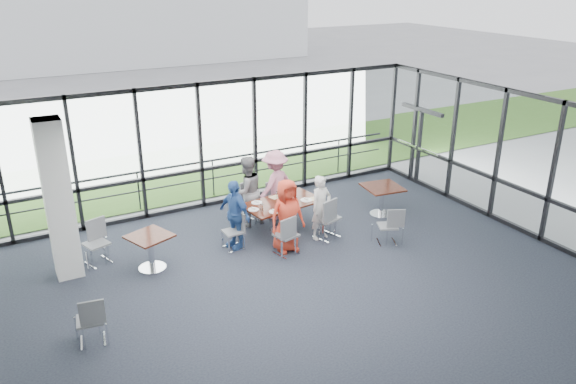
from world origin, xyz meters
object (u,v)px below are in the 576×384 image
structural_column (58,200)px  diner_near_left (287,216)px  main_table (282,207)px  diner_end (234,214)px  chair_spare_la (90,320)px  chair_main_nr (327,218)px  chair_main_end (233,232)px  chair_main_fl (248,205)px  chair_spare_r (388,226)px  side_table_left (150,241)px  chair_spare_lb (96,244)px  diner_far_left (247,191)px  side_table_right (382,191)px  chair_main_fr (273,200)px  diner_near_right (321,208)px  chair_main_nl (286,235)px  diner_far_right (275,185)px

structural_column → diner_near_left: bearing=-15.0°
main_table → diner_near_left: size_ratio=1.18×
diner_end → chair_spare_la: (-3.44, -2.04, -0.35)m
chair_main_nr → chair_main_end: bearing=147.7°
chair_main_fl → chair_spare_la: chair_main_fl is taller
diner_end → chair_spare_r: diner_end is taller
side_table_left → chair_spare_lb: 1.20m
diner_end → chair_spare_r: 3.39m
diner_far_left → diner_near_left: bearing=89.5°
side_table_right → chair_main_fr: size_ratio=1.18×
diner_near_right → chair_main_fr: (-0.40, 1.58, -0.32)m
structural_column → main_table: 4.78m
main_table → side_table_right: size_ratio=1.94×
chair_main_fl → chair_main_nr: bearing=108.2°
main_table → diner_near_left: diner_near_left is taller
chair_spare_la → chair_spare_lb: size_ratio=0.94×
main_table → diner_far_left: diner_far_left is taller
structural_column → side_table_left: size_ratio=3.22×
side_table_right → chair_main_nr: chair_main_nr is taller
chair_main_nl → chair_main_fr: (0.67, 1.90, -0.03)m
diner_far_left → chair_spare_lb: 3.56m
side_table_right → diner_near_left: diner_near_left is taller
diner_end → chair_spare_lb: (-2.82, 0.64, -0.32)m
chair_main_end → chair_spare_r: chair_spare_r is taller
chair_main_nr → structural_column: bearing=150.5°
side_table_right → chair_spare_lb: chair_spare_lb is taller
main_table → chair_main_end: size_ratio=2.35×
chair_main_fl → side_table_left: bearing=1.6°
structural_column → chair_main_nl: (4.23, -1.32, -1.15)m
diner_near_left → chair_spare_r: diner_near_left is taller
diner_far_left → side_table_right: bearing=153.6°
main_table → chair_main_fl: (-0.49, 0.79, -0.12)m
diner_far_right → chair_spare_r: (1.54, -2.44, -0.44)m
chair_main_end → chair_main_fl: bearing=138.6°
side_table_left → chair_main_end: size_ratio=1.22×
diner_near_right → diner_near_left: bearing=179.2°
chair_main_fl → chair_spare_lb: size_ratio=1.08×
structural_column → chair_spare_r: 6.84m
chair_main_nr → chair_main_end: (-2.08, 0.52, -0.08)m
chair_spare_lb → chair_spare_r: 6.22m
diner_near_right → chair_main_fl: diner_near_right is taller
main_table → chair_spare_la: bearing=-163.4°
diner_near_left → chair_main_fr: size_ratio=1.94×
diner_near_left → diner_near_right: bearing=8.1°
chair_main_fr → diner_near_right: bearing=88.3°
side_table_right → chair_main_end: 3.97m
chair_spare_lb → chair_spare_r: bearing=141.7°
chair_main_end → chair_spare_lb: (-2.74, 0.73, 0.04)m
side_table_right → diner_near_right: size_ratio=0.67×
main_table → diner_far_right: bearing=64.3°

